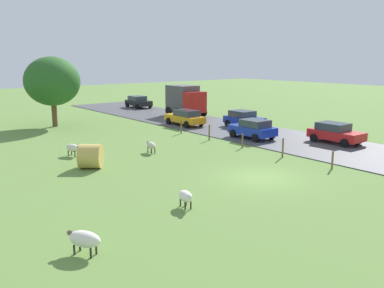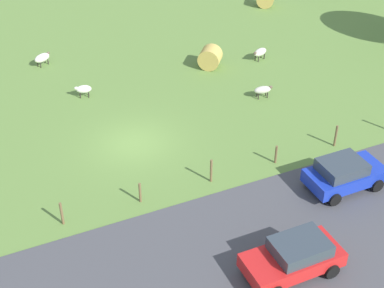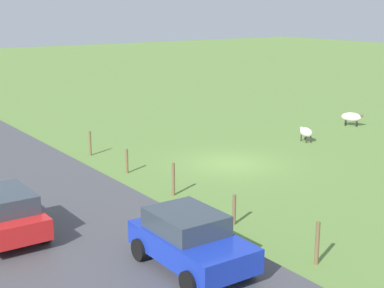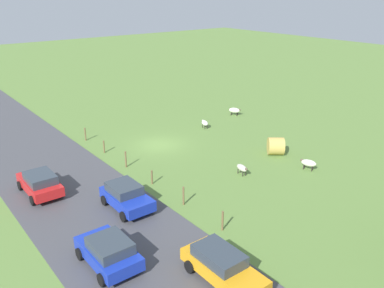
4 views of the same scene
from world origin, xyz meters
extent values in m
plane|color=olive|center=(0.00, 0.00, 0.00)|extent=(160.00, 160.00, 0.00)
cube|color=#47474C|center=(9.66, 0.00, 0.03)|extent=(8.00, 80.00, 0.06)
ellipsoid|color=white|center=(-6.05, -1.09, 0.53)|extent=(0.69, 1.02, 0.49)
ellipsoid|color=silver|center=(-6.16, -1.52, 0.64)|extent=(0.24, 0.29, 0.20)
cylinder|color=#2D2823|center=(-5.98, -1.37, 0.17)|extent=(0.07, 0.07, 0.35)
cylinder|color=#2D2823|center=(-6.25, -1.31, 0.17)|extent=(0.07, 0.07, 0.35)
cylinder|color=#2D2823|center=(-5.86, -0.87, 0.17)|extent=(0.07, 0.07, 0.35)
cylinder|color=#2D2823|center=(-6.13, -0.81, 0.17)|extent=(0.07, 0.07, 0.35)
ellipsoid|color=silver|center=(-11.36, -2.49, 0.55)|extent=(1.07, 1.31, 0.56)
ellipsoid|color=brown|center=(-11.64, -2.00, 0.67)|extent=(0.29, 0.32, 0.20)
cylinder|color=#2D2823|center=(-11.65, -2.28, 0.17)|extent=(0.07, 0.07, 0.34)
cylinder|color=#2D2823|center=(-11.39, -2.13, 0.17)|extent=(0.07, 0.07, 0.34)
cylinder|color=#2D2823|center=(-11.33, -2.85, 0.17)|extent=(0.07, 0.07, 0.34)
cylinder|color=#2D2823|center=(-11.06, -2.70, 0.17)|extent=(0.07, 0.07, 0.34)
cylinder|color=brown|center=(4.67, -5.08, 0.60)|extent=(0.12, 0.12, 1.21)
cylinder|color=brown|center=(4.67, -1.37, 0.54)|extent=(0.12, 0.12, 1.08)
cylinder|color=brown|center=(4.67, 2.34, 0.65)|extent=(0.12, 0.12, 1.29)
cylinder|color=brown|center=(4.67, 6.04, 0.52)|extent=(0.12, 0.12, 1.04)
cylinder|color=brown|center=(4.67, 9.75, 0.63)|extent=(0.12, 0.12, 1.27)
cube|color=#1933B2|center=(7.76, 8.01, 0.71)|extent=(1.90, 3.82, 0.67)
cube|color=#333D47|center=(7.76, 7.72, 1.33)|extent=(1.67, 2.10, 0.56)
cylinder|color=black|center=(6.81, 9.25, 0.38)|extent=(0.22, 0.64, 0.64)
cylinder|color=black|center=(8.71, 9.25, 0.38)|extent=(0.22, 0.64, 0.64)
cylinder|color=black|center=(6.81, 6.77, 0.38)|extent=(0.22, 0.64, 0.64)
cylinder|color=black|center=(8.71, 6.77, 0.38)|extent=(0.22, 0.64, 0.64)
cube|color=red|center=(11.38, 2.68, 0.70)|extent=(1.87, 4.04, 0.64)
cube|color=#333D47|center=(11.38, 2.98, 1.30)|extent=(1.65, 2.22, 0.56)
cylinder|color=black|center=(10.44, 1.37, 0.38)|extent=(0.22, 0.64, 0.64)
cylinder|color=black|center=(10.44, 3.99, 0.38)|extent=(0.22, 0.64, 0.64)
camera|label=1|loc=(-16.48, -14.66, 6.43)|focal=38.53mm
camera|label=2|loc=(24.33, -7.65, 17.56)|focal=53.10mm
camera|label=3|loc=(16.22, 20.12, 7.15)|focal=54.00mm
camera|label=4|loc=(18.32, 28.17, 13.00)|focal=38.12mm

